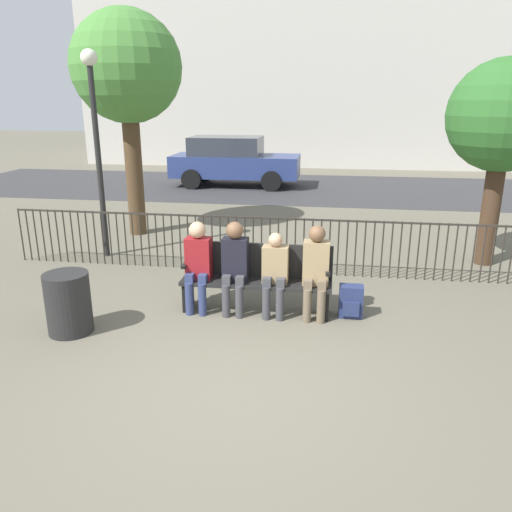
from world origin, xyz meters
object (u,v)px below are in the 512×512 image
at_px(backpack, 351,302).
at_px(tree_1, 504,118).
at_px(seated_person_1, 235,262).
at_px(parked_car_0, 233,161).
at_px(seated_person_3, 316,267).
at_px(seated_person_2, 275,270).
at_px(seated_person_0, 198,261).
at_px(tree_0, 127,70).
at_px(lamp_post, 95,124).
at_px(trash_bin, 68,303).
at_px(park_bench, 257,275).

bearing_deg(backpack, tree_1, 47.97).
height_order(seated_person_1, parked_car_0, parked_car_0).
bearing_deg(seated_person_3, seated_person_2, -179.27).
xyz_separation_m(seated_person_0, seated_person_2, (1.04, -0.01, -0.07)).
bearing_deg(tree_0, seated_person_3, -44.02).
xyz_separation_m(seated_person_1, parked_car_0, (-2.05, 10.30, 0.13)).
relative_size(tree_1, lamp_post, 0.96).
relative_size(tree_1, trash_bin, 4.49).
height_order(park_bench, seated_person_3, seated_person_3).
bearing_deg(seated_person_2, seated_person_0, 179.64).
relative_size(seated_person_2, backpack, 2.59).
bearing_deg(trash_bin, tree_1, 31.88).
bearing_deg(lamp_post, tree_0, 90.86).
xyz_separation_m(backpack, tree_1, (2.40, 2.67, 2.27)).
bearing_deg(park_bench, tree_1, 35.41).
bearing_deg(tree_1, parked_car_0, 128.48).
relative_size(tree_0, parked_car_0, 1.07).
relative_size(backpack, tree_0, 0.10).
bearing_deg(park_bench, lamp_post, 146.66).
distance_m(seated_person_1, tree_0, 5.46).
height_order(seated_person_2, tree_1, tree_1).
bearing_deg(seated_person_2, backpack, 4.63).
bearing_deg(park_bench, seated_person_2, -27.54).
xyz_separation_m(backpack, parked_car_0, (-3.60, 10.22, 0.63)).
height_order(tree_0, lamp_post, tree_0).
height_order(seated_person_1, backpack, seated_person_1).
distance_m(seated_person_0, seated_person_3, 1.58).
distance_m(seated_person_1, parked_car_0, 10.50).
relative_size(seated_person_0, seated_person_1, 0.99).
relative_size(seated_person_1, lamp_post, 0.35).
relative_size(tree_0, lamp_post, 1.25).
xyz_separation_m(park_bench, seated_person_3, (0.79, -0.13, 0.20)).
xyz_separation_m(seated_person_3, tree_0, (-3.96, 3.82, 2.64)).
bearing_deg(tree_0, seated_person_0, -58.10).
bearing_deg(seated_person_1, parked_car_0, 101.26).
bearing_deg(backpack, seated_person_1, -177.25).
bearing_deg(seated_person_1, lamp_post, 142.51).
bearing_deg(backpack, trash_bin, -164.14).
distance_m(seated_person_3, tree_0, 6.10).
distance_m(tree_0, lamp_post, 1.89).
distance_m(tree_0, trash_bin, 5.66).
height_order(seated_person_2, tree_0, tree_0).
bearing_deg(backpack, tree_0, 139.79).
bearing_deg(tree_0, park_bench, -49.44).
bearing_deg(seated_person_3, tree_0, 135.98).
distance_m(seated_person_1, tree_1, 5.13).
xyz_separation_m(parked_car_0, trash_bin, (0.13, -11.21, -0.46)).
bearing_deg(seated_person_3, parked_car_0, 106.88).
height_order(seated_person_3, parked_car_0, parked_car_0).
height_order(lamp_post, trash_bin, lamp_post).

